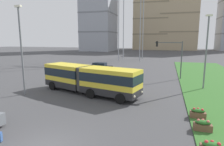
% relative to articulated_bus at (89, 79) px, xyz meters
% --- Properties ---
extents(articulated_bus, '(11.99, 5.81, 3.00)m').
position_rel_articulated_bus_xyz_m(articulated_bus, '(0.00, 0.00, 0.00)').
color(articulated_bus, yellow).
rests_on(articulated_bus, ground).
extents(car_black_sedan, '(4.43, 2.09, 1.58)m').
position_rel_articulated_bus_xyz_m(car_black_sedan, '(-4.02, 14.93, -0.90)').
color(car_black_sedan, black).
rests_on(car_black_sedan, ground).
extents(flower_planter_1, '(1.10, 0.56, 0.74)m').
position_rel_articulated_bus_xyz_m(flower_planter_1, '(10.52, -6.17, -1.23)').
color(flower_planter_1, brown).
rests_on(flower_planter_1, grass_median).
extents(flower_planter_2, '(1.10, 0.56, 0.74)m').
position_rel_articulated_bus_xyz_m(flower_planter_2, '(10.52, -4.02, -1.23)').
color(flower_planter_2, brown).
rests_on(flower_planter_2, grass_median).
extents(traffic_light_far_right, '(4.00, 0.28, 5.63)m').
position_rel_articulated_bus_xyz_m(traffic_light_far_right, '(8.77, 11.07, 2.26)').
color(traffic_light_far_right, '#474C51').
rests_on(traffic_light_far_right, ground).
extents(streetlight_left, '(0.70, 0.28, 9.26)m').
position_rel_articulated_bus_xyz_m(streetlight_left, '(-6.48, -2.33, 3.42)').
color(streetlight_left, slate).
rests_on(streetlight_left, ground).
extents(streetlight_median, '(0.70, 0.28, 8.66)m').
position_rel_articulated_bus_xyz_m(streetlight_median, '(12.42, 5.64, 3.12)').
color(streetlight_median, slate).
rests_on(streetlight_median, ground).
extents(apartment_tower_west, '(16.00, 18.54, 47.33)m').
position_rel_articulated_bus_xyz_m(apartment_tower_west, '(-27.98, 80.22, 22.03)').
color(apartment_tower_west, '#9EA3AD').
rests_on(apartment_tower_west, ground).
extents(apartment_tower_westcentre, '(19.65, 16.92, 43.82)m').
position_rel_articulated_bus_xyz_m(apartment_tower_westcentre, '(-2.38, 101.93, 20.28)').
color(apartment_tower_westcentre, tan).
rests_on(apartment_tower_westcentre, ground).
extents(apartment_tower_centre, '(20.49, 16.91, 49.55)m').
position_rel_articulated_bus_xyz_m(apartment_tower_centre, '(13.18, 101.91, 23.14)').
color(apartment_tower_centre, tan).
rests_on(apartment_tower_centre, ground).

